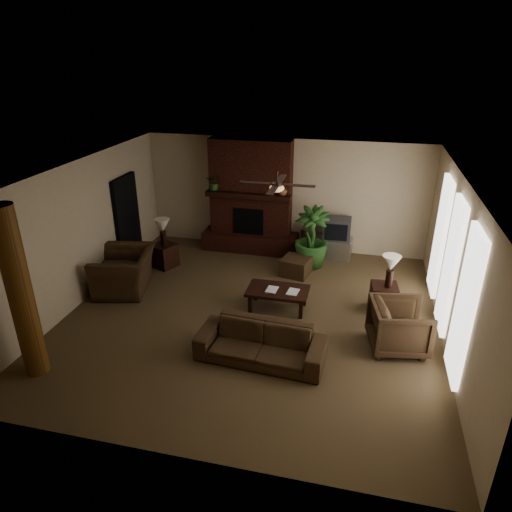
% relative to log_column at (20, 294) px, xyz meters
% --- Properties ---
extents(room_shell, '(7.00, 7.00, 7.00)m').
position_rel_log_column_xyz_m(room_shell, '(2.95, 2.40, 0.00)').
color(room_shell, brown).
rests_on(room_shell, ground).
extents(fireplace, '(2.40, 0.70, 2.80)m').
position_rel_log_column_xyz_m(fireplace, '(2.15, 5.62, -0.24)').
color(fireplace, '#461C12').
rests_on(fireplace, ground).
extents(windows, '(0.08, 3.65, 2.35)m').
position_rel_log_column_xyz_m(windows, '(6.40, 2.60, -0.05)').
color(windows, white).
rests_on(windows, ground).
extents(log_column, '(0.36, 0.36, 2.80)m').
position_rel_log_column_xyz_m(log_column, '(0.00, 0.00, 0.00)').
color(log_column, brown).
rests_on(log_column, ground).
extents(doorway, '(0.10, 1.00, 2.10)m').
position_rel_log_column_xyz_m(doorway, '(-0.49, 4.20, -0.35)').
color(doorway, black).
rests_on(doorway, ground).
extents(ceiling_fan, '(1.35, 1.35, 0.37)m').
position_rel_log_column_xyz_m(ceiling_fan, '(3.35, 2.70, 1.13)').
color(ceiling_fan, black).
rests_on(ceiling_fan, ceiling).
extents(sofa, '(2.15, 0.76, 0.82)m').
position_rel_log_column_xyz_m(sofa, '(3.43, 1.12, -0.99)').
color(sofa, '#3E2B1A').
rests_on(sofa, ground).
extents(armchair_left, '(1.14, 1.48, 1.15)m').
position_rel_log_column_xyz_m(armchair_left, '(0.07, 2.85, -0.82)').
color(armchair_left, '#3E2B1A').
rests_on(armchair_left, ground).
extents(armchair_right, '(1.02, 1.07, 0.95)m').
position_rel_log_column_xyz_m(armchair_right, '(5.65, 1.97, -0.92)').
color(armchair_right, '#3E2B1A').
rests_on(armchair_right, ground).
extents(coffee_table, '(1.20, 0.70, 0.43)m').
position_rel_log_column_xyz_m(coffee_table, '(3.39, 2.79, -1.03)').
color(coffee_table, black).
rests_on(coffee_table, ground).
extents(ottoman, '(0.71, 0.71, 0.40)m').
position_rel_log_column_xyz_m(ottoman, '(3.52, 4.39, -1.20)').
color(ottoman, '#3E2B1A').
rests_on(ottoman, ground).
extents(tv_stand, '(0.88, 0.55, 0.50)m').
position_rel_log_column_xyz_m(tv_stand, '(4.27, 5.55, -1.15)').
color(tv_stand, '#B8B8BA').
rests_on(tv_stand, ground).
extents(tv, '(0.66, 0.54, 0.52)m').
position_rel_log_column_xyz_m(tv, '(4.32, 5.54, -0.64)').
color(tv, '#3A3A3C').
rests_on(tv, tv_stand).
extents(floor_vase, '(0.34, 0.34, 0.77)m').
position_rel_log_column_xyz_m(floor_vase, '(3.62, 5.55, -0.97)').
color(floor_vase, '#31231B').
rests_on(floor_vase, ground).
extents(floor_plant, '(1.00, 1.54, 0.81)m').
position_rel_log_column_xyz_m(floor_plant, '(3.77, 4.93, -1.00)').
color(floor_plant, '#2A5321').
rests_on(floor_plant, ground).
extents(side_table_left, '(0.66, 0.66, 0.55)m').
position_rel_log_column_xyz_m(side_table_left, '(0.41, 4.11, -1.12)').
color(side_table_left, black).
rests_on(side_table_left, ground).
extents(lamp_left, '(0.36, 0.36, 0.65)m').
position_rel_log_column_xyz_m(lamp_left, '(0.45, 4.08, -0.40)').
color(lamp_left, black).
rests_on(lamp_left, side_table_left).
extents(side_table_right, '(0.55, 0.55, 0.55)m').
position_rel_log_column_xyz_m(side_table_right, '(5.43, 3.20, -1.12)').
color(side_table_right, black).
rests_on(side_table_right, ground).
extents(lamp_right, '(0.41, 0.41, 0.65)m').
position_rel_log_column_xyz_m(lamp_right, '(5.48, 3.17, -0.40)').
color(lamp_right, black).
rests_on(lamp_right, side_table_right).
extents(mantel_plant, '(0.41, 0.45, 0.33)m').
position_rel_log_column_xyz_m(mantel_plant, '(1.29, 5.42, 0.32)').
color(mantel_plant, '#2A5321').
rests_on(mantel_plant, fireplace).
extents(mantel_vase, '(0.28, 0.29, 0.22)m').
position_rel_log_column_xyz_m(mantel_vase, '(2.99, 5.38, 0.27)').
color(mantel_vase, '#97583C').
rests_on(mantel_vase, fireplace).
extents(book_a, '(0.22, 0.04, 0.29)m').
position_rel_log_column_xyz_m(book_a, '(3.18, 2.74, -0.83)').
color(book_a, '#999999').
rests_on(book_a, coffee_table).
extents(book_b, '(0.21, 0.05, 0.29)m').
position_rel_log_column_xyz_m(book_b, '(3.59, 2.75, -0.82)').
color(book_b, '#999999').
rests_on(book_b, coffee_table).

